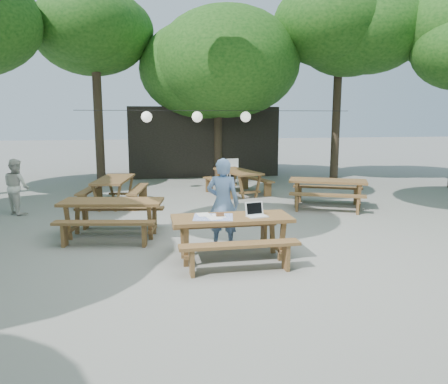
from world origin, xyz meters
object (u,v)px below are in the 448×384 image
Objects in this scene: main_picnic_table at (232,237)px; woman at (223,203)px; second_person at (17,187)px; plastic_chair at (234,177)px; picnic_table_nw at (112,218)px.

woman is at bearing 90.65° from main_picnic_table.
plastic_chair is (6.33, 3.87, -0.44)m from second_person.
woman reaches higher than second_person.
main_picnic_table and picnic_table_nw have the same top height.
picnic_table_nw is 2.38m from woman.
picnic_table_nw is (-2.08, 1.84, 0.00)m from main_picnic_table.
woman is (-0.01, 0.76, 0.44)m from main_picnic_table.
main_picnic_table is at bearing -31.47° from picnic_table_nw.
woman is at bearing -106.52° from plastic_chair.
plastic_chair is (1.79, 7.57, -0.58)m from woman.
woman reaches higher than plastic_chair.
plastic_chair reaches higher than main_picnic_table.
woman is at bearing -171.24° from second_person.
second_person is at bearing 135.51° from main_picnic_table.
picnic_table_nw is at bearing -5.45° from woman.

